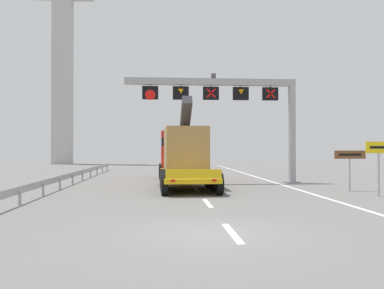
% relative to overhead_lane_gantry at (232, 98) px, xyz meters
% --- Properties ---
extents(ground, '(112.00, 112.00, 0.00)m').
position_rel_overhead_lane_gantry_xyz_m(ground, '(-3.22, -15.36, -5.65)').
color(ground, slate).
extents(lane_markings, '(0.20, 44.19, 0.01)m').
position_rel_overhead_lane_gantry_xyz_m(lane_markings, '(-2.69, -0.57, -5.65)').
color(lane_markings, silver).
rests_on(lane_markings, ground).
extents(edge_line_right, '(0.20, 63.00, 0.01)m').
position_rel_overhead_lane_gantry_xyz_m(edge_line_right, '(2.98, -3.36, -5.65)').
color(edge_line_right, silver).
rests_on(edge_line_right, ground).
extents(overhead_lane_gantry, '(11.60, 0.90, 7.26)m').
position_rel_overhead_lane_gantry_xyz_m(overhead_lane_gantry, '(0.00, 0.00, 0.00)').
color(overhead_lane_gantry, '#9EA0A5').
rests_on(overhead_lane_gantry, ground).
extents(heavy_haul_truck_yellow, '(3.30, 14.11, 5.30)m').
position_rel_overhead_lane_gantry_xyz_m(heavy_haul_truck_yellow, '(-3.31, 0.77, -3.66)').
color(heavy_haul_truck_yellow, yellow).
rests_on(heavy_haul_truck_yellow, ground).
extents(exit_sign_yellow, '(1.33, 0.15, 2.64)m').
position_rel_overhead_lane_gantry_xyz_m(exit_sign_yellow, '(5.79, -7.74, -3.67)').
color(exit_sign_yellow, '#9EA0A5').
rests_on(exit_sign_yellow, ground).
extents(tourist_info_sign_brown, '(1.72, 0.15, 2.20)m').
position_rel_overhead_lane_gantry_xyz_m(tourist_info_sign_brown, '(5.53, -5.28, -3.95)').
color(tourist_info_sign_brown, '#9EA0A5').
rests_on(tourist_info_sign_brown, ground).
extents(guardrail_left, '(0.13, 34.74, 0.76)m').
position_rel_overhead_lane_gantry_xyz_m(guardrail_left, '(-10.43, 0.01, -5.09)').
color(guardrail_left, '#999EA3').
rests_on(guardrail_left, ground).
extents(bridge_pylon_distant, '(9.00, 2.00, 41.14)m').
position_rel_overhead_lane_gantry_xyz_m(bridge_pylon_distant, '(-19.63, 34.70, 15.32)').
color(bridge_pylon_distant, '#B7B7B2').
rests_on(bridge_pylon_distant, ground).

